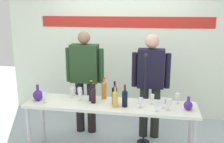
{
  "coord_description": "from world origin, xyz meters",
  "views": [
    {
      "loc": [
        0.63,
        -3.4,
        2.1
      ],
      "look_at": [
        0.0,
        0.15,
        1.2
      ],
      "focal_mm": 41.99,
      "sensor_mm": 36.0,
      "label": 1
    }
  ],
  "objects_px": {
    "wine_glass_right_0": "(169,102)",
    "wine_glass_right_4": "(164,101)",
    "wine_bottle_0": "(125,98)",
    "decanter_blue_left": "(38,95)",
    "wine_bottle_2": "(104,89)",
    "microphone_stand": "(144,115)",
    "wine_glass_left_1": "(44,96)",
    "wine_glass_right_2": "(140,101)",
    "wine_bottle_5": "(115,98)",
    "presenter_right": "(151,80)",
    "display_table": "(110,108)",
    "decanter_blue_right": "(188,105)",
    "wine_glass_right_5": "(178,96)",
    "wine_bottle_3": "(115,95)",
    "wine_bottle_4": "(93,94)",
    "wine_glass_left_4": "(73,90)",
    "wine_glass_right_3": "(152,97)",
    "wine_glass_left_3": "(80,94)",
    "wine_glass_left_0": "(80,90)",
    "presenter_left": "(85,76)",
    "wine_glass_right_1": "(157,104)",
    "wine_bottle_1": "(91,92)"
  },
  "relations": [
    {
      "from": "decanter_blue_left",
      "to": "presenter_left",
      "type": "distance_m",
      "value": 0.85
    },
    {
      "from": "presenter_right",
      "to": "display_table",
      "type": "bearing_deg",
      "value": -130.82
    },
    {
      "from": "presenter_left",
      "to": "wine_glass_right_1",
      "type": "xyz_separation_m",
      "value": [
        1.18,
        -0.79,
        -0.11
      ]
    },
    {
      "from": "wine_glass_left_3",
      "to": "wine_glass_right_0",
      "type": "relative_size",
      "value": 0.92
    },
    {
      "from": "decanter_blue_left",
      "to": "wine_glass_right_0",
      "type": "bearing_deg",
      "value": -2.18
    },
    {
      "from": "decanter_blue_right",
      "to": "microphone_stand",
      "type": "distance_m",
      "value": 0.81
    },
    {
      "from": "wine_glass_right_0",
      "to": "wine_glass_right_3",
      "type": "distance_m",
      "value": 0.29
    },
    {
      "from": "wine_glass_right_0",
      "to": "wine_glass_right_4",
      "type": "distance_m",
      "value": 0.09
    },
    {
      "from": "decanter_blue_left",
      "to": "wine_bottle_2",
      "type": "relative_size",
      "value": 0.72
    },
    {
      "from": "wine_glass_right_3",
      "to": "wine_bottle_0",
      "type": "bearing_deg",
      "value": -156.71
    },
    {
      "from": "wine_bottle_0",
      "to": "wine_glass_right_4",
      "type": "relative_size",
      "value": 2.09
    },
    {
      "from": "presenter_right",
      "to": "wine_glass_left_1",
      "type": "xyz_separation_m",
      "value": [
        -1.45,
        -0.75,
        -0.09
      ]
    },
    {
      "from": "presenter_right",
      "to": "wine_glass_right_5",
      "type": "height_order",
      "value": "presenter_right"
    },
    {
      "from": "wine_glass_left_1",
      "to": "wine_glass_left_4",
      "type": "distance_m",
      "value": 0.48
    },
    {
      "from": "wine_glass_right_0",
      "to": "wine_bottle_0",
      "type": "bearing_deg",
      "value": 176.72
    },
    {
      "from": "decanter_blue_right",
      "to": "wine_glass_left_1",
      "type": "distance_m",
      "value": 1.97
    },
    {
      "from": "wine_bottle_3",
      "to": "wine_glass_right_4",
      "type": "bearing_deg",
      "value": -3.35
    },
    {
      "from": "wine_glass_left_1",
      "to": "wine_bottle_5",
      "type": "bearing_deg",
      "value": 1.03
    },
    {
      "from": "display_table",
      "to": "wine_bottle_2",
      "type": "relative_size",
      "value": 7.4
    },
    {
      "from": "wine_glass_left_1",
      "to": "wine_glass_right_2",
      "type": "bearing_deg",
      "value": 2.52
    },
    {
      "from": "wine_bottle_0",
      "to": "wine_bottle_5",
      "type": "relative_size",
      "value": 1.04
    },
    {
      "from": "wine_glass_right_0",
      "to": "wine_glass_right_1",
      "type": "relative_size",
      "value": 1.07
    },
    {
      "from": "decanter_blue_right",
      "to": "wine_glass_right_5",
      "type": "xyz_separation_m",
      "value": [
        -0.12,
        0.21,
        0.04
      ]
    },
    {
      "from": "wine_glass_left_4",
      "to": "wine_glass_right_3",
      "type": "relative_size",
      "value": 0.93
    },
    {
      "from": "wine_glass_left_3",
      "to": "wine_glass_left_0",
      "type": "bearing_deg",
      "value": 109.27
    },
    {
      "from": "wine_bottle_3",
      "to": "wine_glass_left_4",
      "type": "distance_m",
      "value": 0.72
    },
    {
      "from": "wine_glass_right_0",
      "to": "wine_glass_right_2",
      "type": "xyz_separation_m",
      "value": [
        -0.37,
        0.04,
        -0.02
      ]
    },
    {
      "from": "wine_bottle_3",
      "to": "presenter_right",
      "type": "bearing_deg",
      "value": 53.49
    },
    {
      "from": "wine_glass_left_4",
      "to": "display_table",
      "type": "bearing_deg",
      "value": -21.06
    },
    {
      "from": "wine_bottle_3",
      "to": "wine_glass_right_0",
      "type": "bearing_deg",
      "value": -7.37
    },
    {
      "from": "wine_bottle_3",
      "to": "wine_glass_left_1",
      "type": "relative_size",
      "value": 2.13
    },
    {
      "from": "decanter_blue_left",
      "to": "wine_glass_right_2",
      "type": "height_order",
      "value": "decanter_blue_left"
    },
    {
      "from": "wine_bottle_2",
      "to": "microphone_stand",
      "type": "distance_m",
      "value": 0.76
    },
    {
      "from": "decanter_blue_left",
      "to": "wine_bottle_0",
      "type": "relative_size",
      "value": 0.74
    },
    {
      "from": "wine_bottle_3",
      "to": "wine_glass_right_0",
      "type": "relative_size",
      "value": 2.02
    },
    {
      "from": "wine_bottle_2",
      "to": "wine_bottle_4",
      "type": "bearing_deg",
      "value": -120.21
    },
    {
      "from": "wine_glass_left_3",
      "to": "wine_glass_right_0",
      "type": "xyz_separation_m",
      "value": [
        1.25,
        -0.16,
        0.01
      ]
    },
    {
      "from": "wine_bottle_1",
      "to": "wine_glass_right_0",
      "type": "bearing_deg",
      "value": -9.54
    },
    {
      "from": "wine_glass_right_4",
      "to": "wine_glass_right_5",
      "type": "height_order",
      "value": "same"
    },
    {
      "from": "wine_glass_left_0",
      "to": "wine_bottle_0",
      "type": "bearing_deg",
      "value": -22.51
    },
    {
      "from": "wine_bottle_0",
      "to": "wine_glass_left_4",
      "type": "distance_m",
      "value": 0.89
    },
    {
      "from": "decanter_blue_right",
      "to": "wine_glass_left_1",
      "type": "height_order",
      "value": "decanter_blue_right"
    },
    {
      "from": "display_table",
      "to": "wine_glass_right_5",
      "type": "relative_size",
      "value": 15.89
    },
    {
      "from": "wine_glass_left_3",
      "to": "wine_glass_right_3",
      "type": "distance_m",
      "value": 1.03
    },
    {
      "from": "presenter_right",
      "to": "decanter_blue_left",
      "type": "bearing_deg",
      "value": -157.53
    },
    {
      "from": "presenter_left",
      "to": "wine_glass_right_1",
      "type": "distance_m",
      "value": 1.43
    },
    {
      "from": "wine_glass_right_5",
      "to": "wine_glass_left_1",
      "type": "bearing_deg",
      "value": -170.82
    },
    {
      "from": "wine_glass_left_1",
      "to": "wine_glass_right_5",
      "type": "height_order",
      "value": "wine_glass_left_1"
    },
    {
      "from": "decanter_blue_right",
      "to": "wine_bottle_3",
      "type": "bearing_deg",
      "value": 178.59
    },
    {
      "from": "wine_glass_right_1",
      "to": "wine_bottle_1",
      "type": "bearing_deg",
      "value": 165.36
    }
  ]
}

